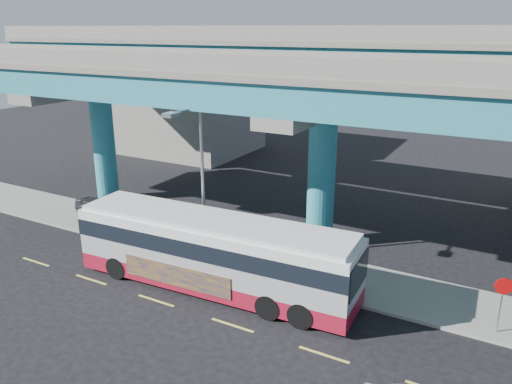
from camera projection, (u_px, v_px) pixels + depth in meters
The scene contains 9 objects.
ground at pixel (236, 322), 20.66m from camera, with size 120.00×120.00×0.00m, color black.
sidewalk at pixel (292, 267), 25.20m from camera, with size 70.00×4.00×0.15m, color gray.
lane_markings at pixel (232, 325), 20.41m from camera, with size 58.00×0.12×0.01m.
viaduct at pixel (326, 78), 25.35m from camera, with size 52.00×12.40×11.70m.
building_concrete at pixel (187, 104), 48.37m from camera, with size 12.00×10.00×9.00m, color gray.
transit_bus at pixel (214, 251), 22.78m from camera, with size 13.64×3.56×3.47m.
parked_car at pixel (95, 208), 31.36m from camera, with size 3.92×2.59×1.24m, color #2A2A2E.
street_lamp at pixel (195, 164), 23.78m from camera, with size 0.50×2.62×8.12m.
stop_sign at pixel (503, 294), 19.19m from camera, with size 0.70×0.20×2.39m.
Camera 1 is at (9.40, -15.28, 11.60)m, focal length 35.00 mm.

